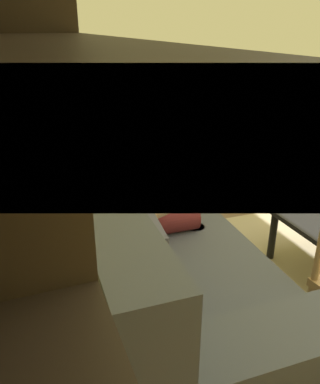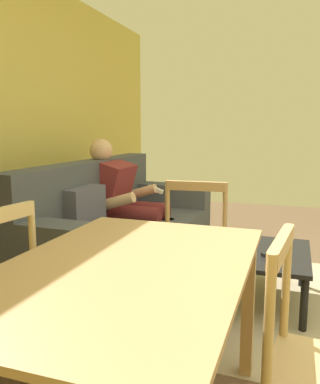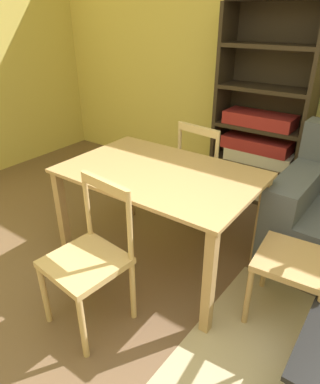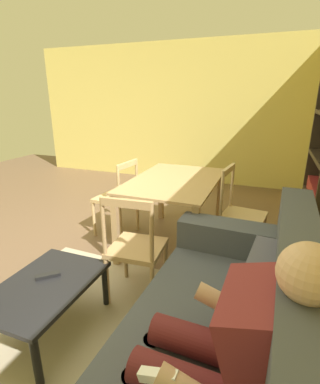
% 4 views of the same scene
% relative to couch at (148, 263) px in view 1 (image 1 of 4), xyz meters
% --- Properties ---
extents(couch, '(2.14, 1.01, 0.98)m').
position_rel_couch_xyz_m(couch, '(0.00, 0.00, 0.00)').
color(couch, '#474C56').
rests_on(couch, ground_plane).
extents(person_lounging, '(0.60, 0.92, 1.17)m').
position_rel_couch_xyz_m(person_lounging, '(0.23, 0.03, 0.26)').
color(person_lounging, maroon).
rests_on(person_lounging, ground_plane).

